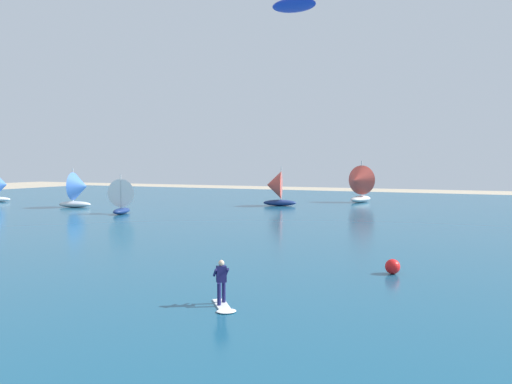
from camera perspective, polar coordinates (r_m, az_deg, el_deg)
The scene contains 8 objects.
ocean at distance 49.59m, azimuth 14.95°, elevation -2.98°, with size 160.00×90.00×0.10m, color navy.
kitesurfer at distance 19.04m, azimuth -3.76°, elevation -10.80°, with size 1.67×1.88×1.67m.
sailboat_near_shore at distance 62.68m, azimuth 2.14°, elevation 0.45°, with size 4.24×3.74×4.77m.
sailboat_outermost at distance 54.78m, azimuth -14.52°, elevation -0.41°, with size 3.16×3.59×4.03m.
sailboat_anchored_offshore at distance 77.15m, azimuth -26.54°, elevation 0.49°, with size 3.88×3.47×4.35m.
sailboat_far_right at distance 69.14m, azimuth 11.30°, elevation 0.94°, with size 4.30×4.91×5.53m.
sailboat_leading at distance 63.75m, azimuth -19.05°, elevation 0.27°, with size 4.13×3.64×4.64m.
marker_buoy at distance 25.23m, azimuth 14.92°, elevation -8.00°, with size 0.71×0.71×0.71m, color red.
Camera 1 is at (8.22, 1.72, 5.32)m, focal length 36.04 mm.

